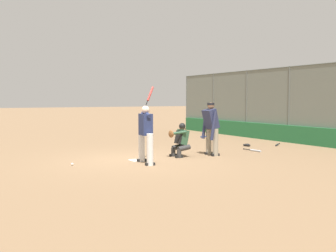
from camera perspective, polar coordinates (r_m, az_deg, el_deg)
The scene contains 12 objects.
ground_plane at distance 12.30m, azimuth -4.52°, elevation -4.99°, with size 160.00×160.00×0.00m, color #846647.
home_plate_marker at distance 12.30m, azimuth -4.52°, elevation -4.96°, with size 0.43×0.43×0.01m, color white.
backstop_fence at distance 17.23m, azimuth 20.55°, elevation 3.20°, with size 19.62×0.08×3.35m.
padding_wall at distance 17.23m, azimuth 20.23°, elevation -1.40°, with size 19.15×0.18×0.75m, color #236638.
batter_at_plate at distance 11.60m, azimuth -3.26°, elevation -0.88°, with size 1.02×0.74×2.30m.
catcher_behind_plate at distance 12.96m, azimuth 1.78°, elevation -1.95°, with size 0.59×0.69×1.12m.
umpire_home at distance 13.33m, azimuth 6.25°, elevation -0.12°, with size 0.73×0.46×1.79m.
spare_bat_near_backstop at distance 16.75m, azimuth 15.57°, elevation -2.63°, with size 0.57×0.77×0.07m.
spare_bat_by_padding at distance 14.71m, azimuth 12.41°, elevation -3.47°, with size 0.88×0.12×0.07m.
spare_bat_third_base_side at distance 19.75m, azimuth 5.44°, elevation -1.53°, with size 0.08×0.82×0.07m.
fielding_glove_on_dirt at distance 16.19m, azimuth 11.39°, elevation -2.71°, with size 0.30×0.23×0.11m.
baseball_loose at distance 11.66m, azimuth -13.72°, elevation -5.40°, with size 0.07×0.07×0.07m, color white.
Camera 1 is at (-10.98, 5.20, 1.90)m, focal length 42.00 mm.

